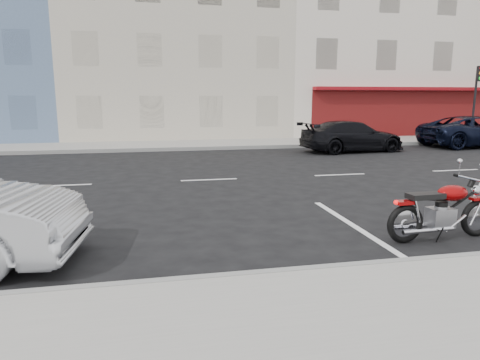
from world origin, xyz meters
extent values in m
plane|color=black|center=(0.00, 0.00, 0.00)|extent=(120.00, 120.00, 0.00)
cube|color=gray|center=(-5.00, 8.70, 0.07)|extent=(80.00, 3.40, 0.15)
cube|color=gray|center=(-5.00, -7.00, 0.08)|extent=(80.00, 0.12, 0.16)
cube|color=gray|center=(-5.00, 7.00, 0.08)|extent=(80.00, 0.12, 0.16)
cube|color=#BCB29E|center=(-2.00, 16.30, 5.75)|extent=(12.00, 12.00, 11.50)
cube|color=beige|center=(11.00, 16.30, 6.25)|extent=(14.00, 12.00, 12.50)
cylinder|color=black|center=(13.50, 8.40, 1.75)|extent=(0.12, 0.12, 3.20)
cube|color=black|center=(13.50, 8.25, 3.55)|extent=(0.26, 0.18, 0.80)
cylinder|color=beige|center=(12.00, 8.50, 0.45)|extent=(0.20, 0.20, 0.60)
sphere|color=beige|center=(12.00, 8.50, 0.77)|extent=(0.20, 0.20, 0.20)
torus|color=black|center=(1.08, -5.96, 0.31)|extent=(0.65, 0.13, 0.64)
cube|color=#7F0405|center=(1.04, -5.96, 0.66)|extent=(0.29, 0.17, 0.06)
cube|color=gray|center=(1.73, -5.93, 0.36)|extent=(0.41, 0.31, 0.33)
cube|color=black|center=(1.42, -5.94, 0.75)|extent=(0.60, 0.28, 0.09)
cylinder|color=silver|center=(1.42, -6.08, 0.21)|extent=(0.91, 0.12, 0.08)
cylinder|color=silver|center=(1.41, -5.81, 0.21)|extent=(0.91, 0.12, 0.08)
imported|color=black|center=(11.52, 5.76, 0.73)|extent=(5.27, 2.47, 1.46)
imported|color=black|center=(4.93, 5.22, 0.66)|extent=(4.74, 2.34, 1.33)
camera|label=1|loc=(-3.55, -11.90, 2.30)|focal=32.00mm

